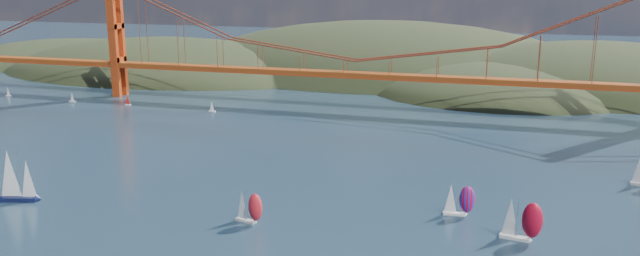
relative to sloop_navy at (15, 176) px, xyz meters
The scene contains 10 objects.
headlands 258.56m from the sloop_navy, 66.37° to the left, with size 725.00×225.00×96.00m.
bridge 151.28m from the sloop_navy, 67.66° to the left, with size 552.00×12.00×55.00m.
sloop_navy is the anchor object (origin of this frame).
racer_0 64.42m from the sloop_navy, ahead, with size 7.78×4.43×8.72m.
racer_1 126.95m from the sloop_navy, ahead, with size 9.31×4.67×10.47m.
racer_rwb 114.31m from the sloop_navy, 11.61° to the left, with size 7.70×3.40×8.73m.
distant_boat_0 165.54m from the sloop_navy, 133.41° to the left, with size 3.00×2.00×4.70m.
distant_boat_1 138.63m from the sloop_navy, 122.27° to the left, with size 3.00×2.00×4.70m.
distant_boat_2 125.96m from the sloop_navy, 110.63° to the left, with size 3.00×2.00×4.70m.
distant_boat_3 115.96m from the sloop_navy, 90.42° to the left, with size 3.00×2.00×4.70m.
Camera 1 is at (62.54, -83.38, 57.44)m, focal length 35.00 mm.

